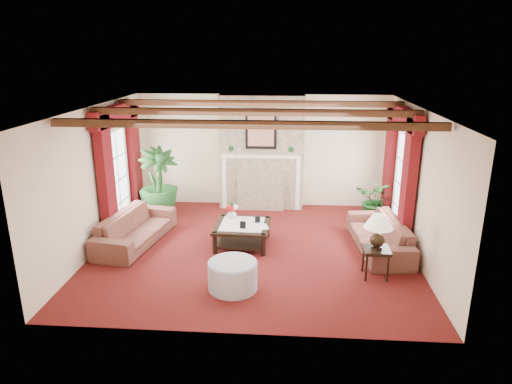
# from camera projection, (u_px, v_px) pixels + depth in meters

# --- Properties ---
(floor) EXTENTS (6.00, 6.00, 0.00)m
(floor) POSITION_uv_depth(u_px,v_px,m) (253.00, 249.00, 8.82)
(floor) COLOR #470F0C
(floor) RESTS_ON ground
(ceiling) EXTENTS (6.00, 6.00, 0.00)m
(ceiling) POSITION_uv_depth(u_px,v_px,m) (253.00, 109.00, 8.01)
(ceiling) COLOR white
(ceiling) RESTS_ON floor
(back_wall) EXTENTS (6.00, 0.02, 2.70)m
(back_wall) POSITION_uv_depth(u_px,v_px,m) (262.00, 151.00, 11.03)
(back_wall) COLOR beige
(back_wall) RESTS_ON ground
(left_wall) EXTENTS (0.02, 5.50, 2.70)m
(left_wall) POSITION_uv_depth(u_px,v_px,m) (95.00, 179.00, 8.62)
(left_wall) COLOR beige
(left_wall) RESTS_ON ground
(right_wall) EXTENTS (0.02, 5.50, 2.70)m
(right_wall) POSITION_uv_depth(u_px,v_px,m) (419.00, 186.00, 8.21)
(right_wall) COLOR beige
(right_wall) RESTS_ON ground
(ceiling_beams) EXTENTS (6.00, 3.00, 0.12)m
(ceiling_beams) POSITION_uv_depth(u_px,v_px,m) (253.00, 112.00, 8.03)
(ceiling_beams) COLOR #351D10
(ceiling_beams) RESTS_ON ceiling
(fireplace) EXTENTS (2.00, 0.52, 2.70)m
(fireplace) POSITION_uv_depth(u_px,v_px,m) (262.00, 95.00, 10.44)
(fireplace) COLOR tan
(fireplace) RESTS_ON ground
(french_door_left) EXTENTS (0.10, 1.10, 2.16)m
(french_door_left) POSITION_uv_depth(u_px,v_px,m) (113.00, 129.00, 9.34)
(french_door_left) COLOR white
(french_door_left) RESTS_ON ground
(french_door_right) EXTENTS (0.10, 1.10, 2.16)m
(french_door_right) POSITION_uv_depth(u_px,v_px,m) (408.00, 133.00, 8.93)
(french_door_right) COLOR white
(french_door_right) RESTS_ON ground
(curtains_left) EXTENTS (0.20, 2.40, 2.55)m
(curtains_left) POSITION_uv_depth(u_px,v_px,m) (116.00, 109.00, 9.21)
(curtains_left) COLOR #520B11
(curtains_left) RESTS_ON ground
(curtains_right) EXTENTS (0.20, 2.40, 2.55)m
(curtains_right) POSITION_uv_depth(u_px,v_px,m) (404.00, 111.00, 8.81)
(curtains_right) COLOR #520B11
(curtains_right) RESTS_ON ground
(sofa_left) EXTENTS (2.33, 1.31, 0.83)m
(sofa_left) POSITION_uv_depth(u_px,v_px,m) (135.00, 223.00, 9.00)
(sofa_left) COLOR #330D17
(sofa_left) RESTS_ON ground
(sofa_right) EXTENTS (2.20, 0.99, 0.82)m
(sofa_right) POSITION_uv_depth(u_px,v_px,m) (380.00, 230.00, 8.70)
(sofa_right) COLOR #330D17
(sofa_right) RESTS_ON ground
(potted_palm) EXTENTS (2.39, 2.43, 0.89)m
(potted_palm) POSITION_uv_depth(u_px,v_px,m) (159.00, 197.00, 10.51)
(potted_palm) COLOR black
(potted_palm) RESTS_ON ground
(small_plant) EXTENTS (1.83, 1.84, 0.78)m
(small_plant) POSITION_uv_depth(u_px,v_px,m) (377.00, 205.00, 10.11)
(small_plant) COLOR black
(small_plant) RESTS_ON ground
(coffee_table) EXTENTS (1.09, 1.09, 0.43)m
(coffee_table) POSITION_uv_depth(u_px,v_px,m) (242.00, 235.00, 8.97)
(coffee_table) COLOR black
(coffee_table) RESTS_ON ground
(side_table) EXTENTS (0.50, 0.50, 0.52)m
(side_table) POSITION_uv_depth(u_px,v_px,m) (375.00, 262.00, 7.70)
(side_table) COLOR black
(side_table) RESTS_ON ground
(ottoman) EXTENTS (0.79, 0.79, 0.46)m
(ottoman) POSITION_uv_depth(u_px,v_px,m) (233.00, 276.00, 7.31)
(ottoman) COLOR #9994A8
(ottoman) RESTS_ON ground
(table_lamp) EXTENTS (0.48, 0.48, 0.62)m
(table_lamp) POSITION_uv_depth(u_px,v_px,m) (378.00, 231.00, 7.53)
(table_lamp) COLOR black
(table_lamp) RESTS_ON side_table
(flower_vase) EXTENTS (0.22, 0.23, 0.19)m
(flower_vase) POSITION_uv_depth(u_px,v_px,m) (232.00, 214.00, 9.20)
(flower_vase) COLOR silver
(flower_vase) RESTS_ON coffee_table
(book) EXTENTS (0.23, 0.12, 0.30)m
(book) POSITION_uv_depth(u_px,v_px,m) (256.00, 221.00, 8.67)
(book) COLOR black
(book) RESTS_ON coffee_table
(photo_frame_a) EXTENTS (0.12, 0.03, 0.15)m
(photo_frame_a) POSITION_uv_depth(u_px,v_px,m) (243.00, 225.00, 8.65)
(photo_frame_a) COLOR black
(photo_frame_a) RESTS_ON coffee_table
(photo_frame_b) EXTENTS (0.10, 0.05, 0.13)m
(photo_frame_b) POSITION_uv_depth(u_px,v_px,m) (257.00, 220.00, 8.95)
(photo_frame_b) COLOR black
(photo_frame_b) RESTS_ON coffee_table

